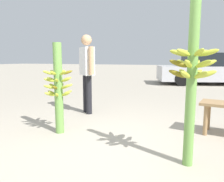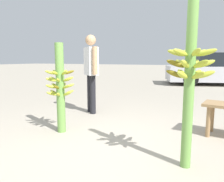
# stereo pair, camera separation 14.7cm
# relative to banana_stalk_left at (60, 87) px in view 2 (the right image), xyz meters

# --- Properties ---
(ground_plane) EXTENTS (80.00, 80.00, 0.00)m
(ground_plane) POSITION_rel_banana_stalk_left_xyz_m (0.92, -0.42, -0.69)
(ground_plane) COLOR #A89E8C
(banana_stalk_left) EXTENTS (0.44, 0.43, 1.34)m
(banana_stalk_left) POSITION_rel_banana_stalk_left_xyz_m (0.00, 0.00, 0.00)
(banana_stalk_left) COLOR #6B9E47
(banana_stalk_left) RESTS_ON ground_plane
(banana_stalk_center) EXTENTS (0.48, 0.47, 1.67)m
(banana_stalk_center) POSITION_rel_banana_stalk_left_xyz_m (1.86, -0.34, 0.22)
(banana_stalk_center) COLOR #6B9E47
(banana_stalk_center) RESTS_ON ground_plane
(vendor_person) EXTENTS (0.53, 0.50, 1.59)m
(vendor_person) POSITION_rel_banana_stalk_left_xyz_m (-0.21, 1.25, 0.25)
(vendor_person) COLOR black
(vendor_person) RESTS_ON ground_plane
(parked_car) EXTENTS (4.69, 3.06, 1.37)m
(parked_car) POSITION_rel_banana_stalk_left_xyz_m (2.28, 8.03, -0.04)
(parked_car) COLOR #B7B7BC
(parked_car) RESTS_ON ground_plane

